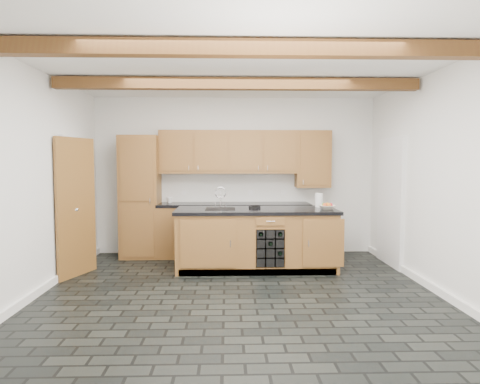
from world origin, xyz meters
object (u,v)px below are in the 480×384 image
object	(u,v)px
island	(256,239)
kitchen_scale	(255,207)
fruit_bowl	(327,207)
paper_towel	(319,200)

from	to	relation	value
island	kitchen_scale	bearing A→B (deg)	105.03
island	fruit_bowl	bearing A→B (deg)	-4.48
kitchen_scale	fruit_bowl	bearing A→B (deg)	-25.97
fruit_bowl	paper_towel	bearing A→B (deg)	98.99
kitchen_scale	island	bearing A→B (deg)	-92.03
paper_towel	fruit_bowl	bearing A→B (deg)	-81.01
island	fruit_bowl	xyz separation A→B (m)	(1.07, -0.08, 0.50)
island	kitchen_scale	distance (m)	0.50
island	fruit_bowl	distance (m)	1.19
island	paper_towel	distance (m)	1.20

